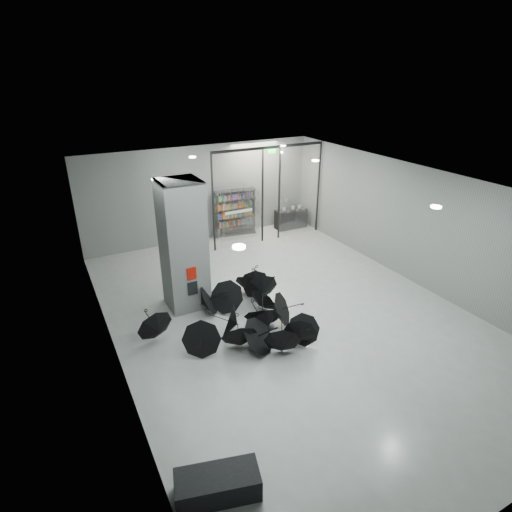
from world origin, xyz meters
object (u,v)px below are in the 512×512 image
column (183,246)px  umbrella_cluster (247,317)px  bench (217,485)px  bookshelf (235,213)px  shop_counter (291,219)px

column → umbrella_cluster: (1.12, -2.04, -1.69)m
column → umbrella_cluster: size_ratio=0.82×
bench → bookshelf: (5.60, 11.23, 0.78)m
bookshelf → shop_counter: 2.74m
bench → shop_counter: (8.24, 10.79, 0.20)m
bookshelf → umbrella_cluster: 7.37m
bench → bookshelf: 12.57m
bookshelf → shop_counter: bearing=-0.2°
bookshelf → umbrella_cluster: size_ratio=0.42×
shop_counter → umbrella_cluster: size_ratio=0.30×
bench → bookshelf: size_ratio=0.73×
column → umbrella_cluster: bearing=-61.2°
column → bench: 6.93m
bench → bookshelf: bearing=78.5°
shop_counter → column: bearing=-146.2°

